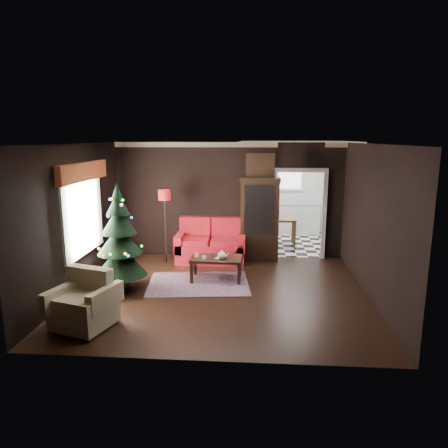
# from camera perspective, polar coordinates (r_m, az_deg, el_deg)

# --- Properties ---
(floor) EXTENTS (5.50, 5.50, 0.00)m
(floor) POSITION_cam_1_polar(r_m,az_deg,el_deg) (8.06, -0.48, -9.36)
(floor) COLOR black
(floor) RESTS_ON ground
(ceiling) EXTENTS (5.50, 5.50, 0.00)m
(ceiling) POSITION_cam_1_polar(r_m,az_deg,el_deg) (7.51, -0.52, 10.98)
(ceiling) COLOR white
(ceiling) RESTS_ON ground
(wall_back) EXTENTS (5.50, 0.00, 5.50)m
(wall_back) POSITION_cam_1_polar(r_m,az_deg,el_deg) (10.12, 0.67, 3.24)
(wall_back) COLOR black
(wall_back) RESTS_ON ground
(wall_front) EXTENTS (5.50, 0.00, 5.50)m
(wall_front) POSITION_cam_1_polar(r_m,az_deg,el_deg) (5.25, -2.77, -4.93)
(wall_front) COLOR black
(wall_front) RESTS_ON ground
(wall_left) EXTENTS (0.00, 5.50, 5.50)m
(wall_left) POSITION_cam_1_polar(r_m,az_deg,el_deg) (8.35, -19.67, 0.70)
(wall_left) COLOR black
(wall_left) RESTS_ON ground
(wall_right) EXTENTS (0.00, 5.50, 5.50)m
(wall_right) POSITION_cam_1_polar(r_m,az_deg,el_deg) (7.93, 19.73, 0.13)
(wall_right) COLOR black
(wall_right) RESTS_ON ground
(doorway) EXTENTS (1.10, 0.10, 2.10)m
(doorway) POSITION_cam_1_polar(r_m,az_deg,el_deg) (10.21, 10.23, 1.14)
(doorway) COLOR silver
(doorway) RESTS_ON ground
(left_window) EXTENTS (0.05, 1.60, 1.40)m
(left_window) POSITION_cam_1_polar(r_m,az_deg,el_deg) (8.50, -18.91, 1.29)
(left_window) COLOR white
(left_window) RESTS_ON wall_left
(valance) EXTENTS (0.12, 2.10, 0.35)m
(valance) POSITION_cam_1_polar(r_m,az_deg,el_deg) (8.37, -18.77, 6.81)
(valance) COLOR #9E4525
(valance) RESTS_ON wall_left
(kitchen_floor) EXTENTS (3.00, 3.00, 0.00)m
(kitchen_floor) POSITION_cam_1_polar(r_m,az_deg,el_deg) (11.90, 9.32, -2.49)
(kitchen_floor) COLOR white
(kitchen_floor) RESTS_ON ground
(kitchen_window) EXTENTS (0.70, 0.06, 0.70)m
(kitchen_window) POSITION_cam_1_polar(r_m,az_deg,el_deg) (13.04, 9.03, 6.36)
(kitchen_window) COLOR white
(kitchen_window) RESTS_ON ground
(rug) EXTENTS (2.15, 1.67, 0.01)m
(rug) POSITION_cam_1_polar(r_m,az_deg,el_deg) (8.50, -3.51, -8.19)
(rug) COLOR #30242C
(rug) RESTS_ON ground
(loveseat) EXTENTS (1.70, 0.90, 1.00)m
(loveseat) POSITION_cam_1_polar(r_m,az_deg,el_deg) (9.89, -1.82, -2.29)
(loveseat) COLOR #930804
(loveseat) RESTS_ON ground
(curio_cabinet) EXTENTS (0.90, 0.45, 1.90)m
(curio_cabinet) POSITION_cam_1_polar(r_m,az_deg,el_deg) (9.95, 4.90, 0.42)
(curio_cabinet) COLOR black
(curio_cabinet) RESTS_ON ground
(floor_lamp) EXTENTS (0.39, 0.39, 1.82)m
(floor_lamp) POSITION_cam_1_polar(r_m,az_deg,el_deg) (9.77, -8.05, -0.58)
(floor_lamp) COLOR black
(floor_lamp) RESTS_ON ground
(christmas_tree) EXTENTS (1.31, 1.31, 1.93)m
(christmas_tree) POSITION_cam_1_polar(r_m,az_deg,el_deg) (8.14, -14.20, -1.75)
(christmas_tree) COLOR #123311
(christmas_tree) RESTS_ON ground
(armchair) EXTENTS (1.04, 1.04, 0.85)m
(armchair) POSITION_cam_1_polar(r_m,az_deg,el_deg) (6.84, -18.77, -9.82)
(armchair) COLOR tan
(armchair) RESTS_ON ground
(coffee_table) EXTENTS (1.06, 0.66, 0.47)m
(coffee_table) POSITION_cam_1_polar(r_m,az_deg,el_deg) (8.65, -1.04, -6.12)
(coffee_table) COLOR black
(coffee_table) RESTS_ON rug
(teapot) EXTENTS (0.25, 0.25, 0.18)m
(teapot) POSITION_cam_1_polar(r_m,az_deg,el_deg) (8.42, -0.30, -4.32)
(teapot) COLOR white
(teapot) RESTS_ON coffee_table
(cup_a) EXTENTS (0.09, 0.09, 0.07)m
(cup_a) POSITION_cam_1_polar(r_m,az_deg,el_deg) (8.65, -3.78, -4.27)
(cup_a) COLOR white
(cup_a) RESTS_ON coffee_table
(cup_b) EXTENTS (0.09, 0.09, 0.06)m
(cup_b) POSITION_cam_1_polar(r_m,az_deg,el_deg) (8.49, -2.76, -4.60)
(cup_b) COLOR white
(cup_b) RESTS_ON coffee_table
(book) EXTENTS (0.16, 0.08, 0.23)m
(book) POSITION_cam_1_polar(r_m,az_deg,el_deg) (8.55, -0.96, -3.89)
(book) COLOR tan
(book) RESTS_ON coffee_table
(wall_clock) EXTENTS (0.32, 0.32, 0.06)m
(wall_clock) POSITION_cam_1_polar(r_m,az_deg,el_deg) (10.04, 11.98, 8.54)
(wall_clock) COLOR silver
(wall_clock) RESTS_ON wall_back
(painting) EXTENTS (0.62, 0.05, 0.52)m
(painting) POSITION_cam_1_polar(r_m,az_deg,el_deg) (9.96, 5.02, 7.98)
(painting) COLOR tan
(painting) RESTS_ON wall_back
(kitchen_counter) EXTENTS (1.80, 0.60, 0.90)m
(kitchen_counter) POSITION_cam_1_polar(r_m,az_deg,el_deg) (12.97, 8.94, 0.75)
(kitchen_counter) COLOR white
(kitchen_counter) RESTS_ON ground
(kitchen_table) EXTENTS (0.70, 0.70, 0.75)m
(kitchen_table) POSITION_cam_1_polar(r_m,az_deg,el_deg) (11.49, 8.02, -1.03)
(kitchen_table) COLOR brown
(kitchen_table) RESTS_ON ground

